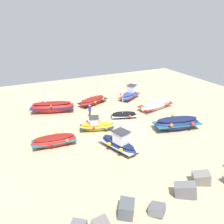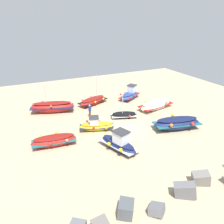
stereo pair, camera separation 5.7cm
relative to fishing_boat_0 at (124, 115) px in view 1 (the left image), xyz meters
name	(u,v)px [view 1 (the left image)]	position (x,y,z in m)	size (l,w,h in m)	color
ground_plane	(124,129)	(1.38, 2.65, -0.34)	(45.06, 45.06, 0.00)	tan
fishing_boat_0	(124,115)	(0.00, 0.00, 0.00)	(3.30, 2.11, 2.89)	black
fishing_boat_1	(52,107)	(7.18, -5.23, 0.38)	(5.62, 3.32, 3.87)	maroon
fishing_boat_2	(177,123)	(-3.61, 4.96, 0.34)	(5.31, 2.98, 1.37)	navy
fishing_boat_3	(130,95)	(-3.87, -5.44, 0.29)	(4.05, 3.35, 1.97)	#2D4C9E
fishing_boat_4	(96,126)	(4.07, 1.48, 0.15)	(3.89, 2.52, 1.50)	gold
fishing_boat_5	(54,141)	(8.76, 2.80, 0.19)	(4.23, 2.06, 1.03)	maroon
fishing_boat_6	(156,105)	(-4.98, -0.70, 0.20)	(5.27, 2.80, 1.10)	white
fishing_boat_7	(93,101)	(1.68, -5.64, 0.14)	(4.58, 3.04, 3.96)	maroon
fishing_boat_8	(119,143)	(3.70, 5.93, 0.30)	(2.64, 4.29, 2.72)	navy
person_walking	(90,110)	(3.57, -1.72, 0.61)	(0.32, 0.32, 1.64)	brown
breakwater_rocks	(193,190)	(1.86, 13.12, 0.09)	(17.89, 2.62, 1.35)	slate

